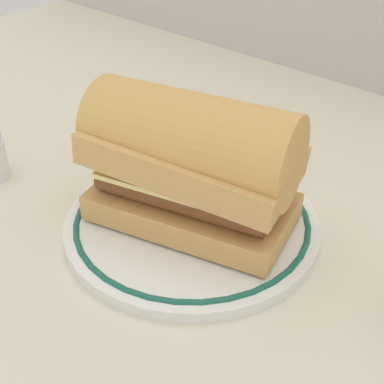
% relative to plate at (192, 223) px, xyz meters
% --- Properties ---
extents(ground_plane, '(1.50, 1.50, 0.00)m').
position_rel_plate_xyz_m(ground_plane, '(0.02, 0.02, -0.01)').
color(ground_plane, beige).
extents(plate, '(0.25, 0.25, 0.01)m').
position_rel_plate_xyz_m(plate, '(0.00, 0.00, 0.00)').
color(plate, white).
rests_on(plate, ground_plane).
extents(sausage_sandwich, '(0.21, 0.15, 0.13)m').
position_rel_plate_xyz_m(sausage_sandwich, '(0.00, 0.00, 0.07)').
color(sausage_sandwich, tan).
rests_on(sausage_sandwich, plate).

